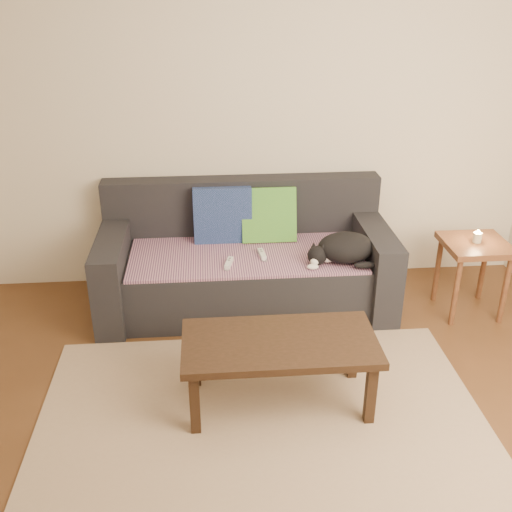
# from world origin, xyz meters

# --- Properties ---
(ground) EXTENTS (4.50, 4.50, 0.00)m
(ground) POSITION_xyz_m (0.00, 0.00, 0.00)
(ground) COLOR brown
(ground) RESTS_ON ground
(back_wall) EXTENTS (4.50, 0.04, 2.60)m
(back_wall) POSITION_xyz_m (0.00, 2.00, 1.30)
(back_wall) COLOR beige
(back_wall) RESTS_ON ground
(sofa) EXTENTS (2.10, 0.94, 0.87)m
(sofa) POSITION_xyz_m (0.00, 1.57, 0.31)
(sofa) COLOR #232328
(sofa) RESTS_ON ground
(throw_blanket) EXTENTS (1.66, 0.74, 0.02)m
(throw_blanket) POSITION_xyz_m (0.00, 1.48, 0.43)
(throw_blanket) COLOR #43294D
(throw_blanket) RESTS_ON sofa
(cushion_navy) EXTENTS (0.43, 0.16, 0.44)m
(cushion_navy) POSITION_xyz_m (-0.15, 1.74, 0.63)
(cushion_navy) COLOR #112649
(cushion_navy) RESTS_ON throw_blanket
(cushion_green) EXTENTS (0.41, 0.21, 0.42)m
(cushion_green) POSITION_xyz_m (0.19, 1.74, 0.63)
(cushion_green) COLOR #0E5C37
(cushion_green) RESTS_ON throw_blanket
(cat) EXTENTS (0.54, 0.42, 0.21)m
(cat) POSITION_xyz_m (0.67, 1.29, 0.54)
(cat) COLOR black
(cat) RESTS_ON throw_blanket
(wii_remote_a) EXTENTS (0.07, 0.15, 0.03)m
(wii_remote_a) POSITION_xyz_m (-0.13, 1.30, 0.46)
(wii_remote_a) COLOR white
(wii_remote_a) RESTS_ON throw_blanket
(wii_remote_b) EXTENTS (0.05, 0.15, 0.03)m
(wii_remote_b) POSITION_xyz_m (0.11, 1.43, 0.46)
(wii_remote_b) COLOR white
(wii_remote_b) RESTS_ON throw_blanket
(side_table) EXTENTS (0.44, 0.44, 0.55)m
(side_table) POSITION_xyz_m (1.61, 1.29, 0.46)
(side_table) COLOR brown
(side_table) RESTS_ON ground
(candle) EXTENTS (0.06, 0.06, 0.09)m
(candle) POSITION_xyz_m (1.61, 1.29, 0.59)
(candle) COLOR beige
(candle) RESTS_ON side_table
(rug) EXTENTS (2.50, 1.80, 0.01)m
(rug) POSITION_xyz_m (0.00, 0.15, 0.01)
(rug) COLOR tan
(rug) RESTS_ON ground
(coffee_table) EXTENTS (1.08, 0.54, 0.43)m
(coffee_table) POSITION_xyz_m (0.11, 0.35, 0.38)
(coffee_table) COLOR #321D13
(coffee_table) RESTS_ON rug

